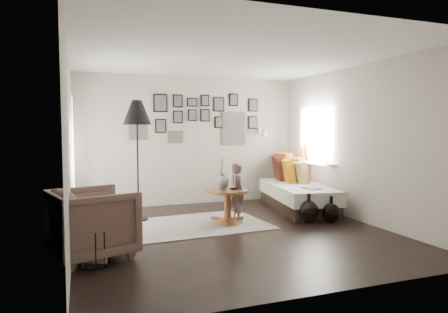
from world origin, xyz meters
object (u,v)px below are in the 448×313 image
object	(u,v)px
floor_lamp	(137,117)
magazine_basket	(94,248)
daybed	(295,192)
pedestal_table	(227,208)
demijohn_large	(309,212)
armchair	(93,223)
demijohn_small	(331,213)
vase	(222,180)
child	(238,193)

from	to	relation	value
floor_lamp	magazine_basket	xyz separation A→B (m)	(-0.78, -2.06, -1.53)
daybed	pedestal_table	bearing A→B (deg)	-147.30
pedestal_table	demijohn_large	bearing A→B (deg)	-18.22
daybed	armchair	bearing A→B (deg)	-145.41
magazine_basket	demijohn_large	xyz separation A→B (m)	(3.38, 0.93, -0.01)
floor_lamp	demijohn_small	distance (m)	3.57
vase	floor_lamp	world-z (taller)	floor_lamp
daybed	demijohn_large	size ratio (longest dim) A/B	4.62
vase	magazine_basket	world-z (taller)	vase
floor_lamp	child	size ratio (longest dim) A/B	2.06
vase	magazine_basket	bearing A→B (deg)	-146.13
magazine_basket	demijohn_small	bearing A→B (deg)	12.22
vase	demijohn_large	world-z (taller)	vase
vase	daybed	bearing A→B (deg)	21.43
armchair	demijohn_large	distance (m)	3.44
pedestal_table	child	bearing A→B (deg)	9.03
pedestal_table	demijohn_large	size ratio (longest dim) A/B	1.47
daybed	magazine_basket	world-z (taller)	daybed
pedestal_table	demijohn_large	xyz separation A→B (m)	(1.27, -0.42, -0.07)
pedestal_table	magazine_basket	bearing A→B (deg)	-147.53
demijohn_large	armchair	bearing A→B (deg)	-169.48
daybed	demijohn_large	distance (m)	1.19
armchair	child	size ratio (longest dim) A/B	0.94
demijohn_small	armchair	bearing A→B (deg)	-172.25
armchair	demijohn_small	distance (m)	3.77
pedestal_table	magazine_basket	xyz separation A→B (m)	(-2.11, -1.34, -0.06)
magazine_basket	pedestal_table	bearing A→B (deg)	32.47
demijohn_large	demijohn_small	bearing A→B (deg)	-18.92
floor_lamp	demijohn_large	bearing A→B (deg)	-23.53
magazine_basket	child	xyz separation A→B (m)	(2.30, 1.37, 0.29)
daybed	demijohn_small	world-z (taller)	daybed
vase	pedestal_table	bearing A→B (deg)	-14.04
pedestal_table	magazine_basket	world-z (taller)	pedestal_table
child	magazine_basket	bearing A→B (deg)	115.79
floor_lamp	magazine_basket	world-z (taller)	floor_lamp
magazine_basket	child	world-z (taller)	child
demijohn_large	child	xyz separation A→B (m)	(-1.08, 0.45, 0.30)
pedestal_table	demijohn_small	bearing A→B (deg)	-18.37
demijohn_small	floor_lamp	bearing A→B (deg)	157.01
armchair	demijohn_small	xyz separation A→B (m)	(3.73, 0.51, -0.25)
pedestal_table	demijohn_small	world-z (taller)	pedestal_table
pedestal_table	daybed	size ratio (longest dim) A/B	0.32
child	demijohn_small	bearing A→B (deg)	-116.72
floor_lamp	magazine_basket	bearing A→B (deg)	-110.74
daybed	magazine_basket	xyz separation A→B (m)	(-3.77, -2.05, -0.13)
magazine_basket	demijohn_small	xyz separation A→B (m)	(3.73, 0.81, -0.04)
pedestal_table	child	world-z (taller)	child
magazine_basket	child	distance (m)	2.69
pedestal_table	floor_lamp	distance (m)	2.11
armchair	floor_lamp	bearing A→B (deg)	-40.28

